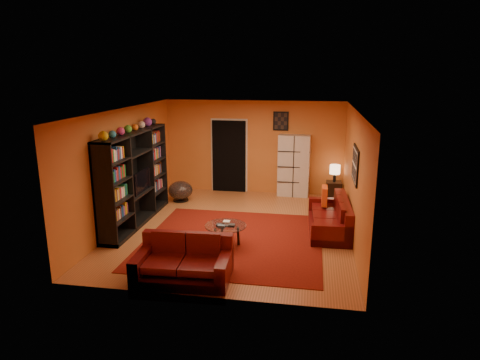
% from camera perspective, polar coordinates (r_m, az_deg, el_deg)
% --- Properties ---
extents(floor, '(6.00, 6.00, 0.00)m').
position_cam_1_polar(floor, '(9.55, -0.75, -6.44)').
color(floor, '#9B5A2F').
rests_on(floor, ground).
extents(ceiling, '(6.00, 6.00, 0.00)m').
position_cam_1_polar(ceiling, '(8.96, -0.80, 9.30)').
color(ceiling, white).
rests_on(ceiling, wall_back).
extents(wall_back, '(6.00, 0.00, 6.00)m').
position_cam_1_polar(wall_back, '(12.07, 1.83, 4.40)').
color(wall_back, '#C76B2B').
rests_on(wall_back, floor).
extents(wall_front, '(6.00, 0.00, 6.00)m').
position_cam_1_polar(wall_front, '(6.36, -5.72, -4.95)').
color(wall_front, '#C76B2B').
rests_on(wall_front, floor).
extents(wall_left, '(0.00, 6.00, 6.00)m').
position_cam_1_polar(wall_left, '(9.92, -15.12, 1.70)').
color(wall_left, '#C76B2B').
rests_on(wall_left, floor).
extents(wall_right, '(0.00, 6.00, 6.00)m').
position_cam_1_polar(wall_right, '(9.06, 14.97, 0.52)').
color(wall_right, '#C76B2B').
rests_on(wall_right, floor).
extents(rug, '(3.60, 3.60, 0.01)m').
position_cam_1_polar(rug, '(8.89, -0.93, -8.02)').
color(rug, '#59100A').
rests_on(rug, floor).
extents(doorway, '(0.95, 0.10, 2.04)m').
position_cam_1_polar(doorway, '(12.20, -1.47, 3.17)').
color(doorway, black).
rests_on(doorway, floor).
extents(wall_art_right, '(0.03, 1.00, 0.70)m').
position_cam_1_polar(wall_art_right, '(8.70, 15.13, 1.98)').
color(wall_art_right, black).
rests_on(wall_art_right, wall_right).
extents(wall_art_back, '(0.42, 0.03, 0.52)m').
position_cam_1_polar(wall_art_back, '(11.86, 5.47, 7.83)').
color(wall_art_back, black).
rests_on(wall_art_back, wall_back).
extents(entertainment_unit, '(0.45, 3.00, 2.10)m').
position_cam_1_polar(entertainment_unit, '(9.89, -13.85, 0.25)').
color(entertainment_unit, black).
rests_on(entertainment_unit, floor).
extents(tv, '(0.85, 0.11, 0.49)m').
position_cam_1_polar(tv, '(9.95, -13.39, -0.14)').
color(tv, black).
rests_on(tv, entertainment_unit).
extents(sofa, '(0.90, 2.04, 0.85)m').
position_cam_1_polar(sofa, '(9.53, 12.26, -4.98)').
color(sofa, '#4B0A0B').
rests_on(sofa, rug).
extents(loveseat, '(1.62, 1.02, 0.85)m').
position_cam_1_polar(loveseat, '(7.37, -7.45, -10.73)').
color(loveseat, '#4B0A0B').
rests_on(loveseat, rug).
extents(throw_pillow, '(0.12, 0.42, 0.42)m').
position_cam_1_polar(throw_pillow, '(9.93, 11.20, -2.06)').
color(throw_pillow, '#F1551A').
rests_on(throw_pillow, sofa).
extents(coffee_table, '(0.83, 0.83, 0.41)m').
position_cam_1_polar(coffee_table, '(8.54, -1.93, -6.34)').
color(coffee_table, silver).
rests_on(coffee_table, floor).
extents(storage_cabinet, '(0.87, 0.42, 1.70)m').
position_cam_1_polar(storage_cabinet, '(11.86, 7.17, 1.90)').
color(storage_cabinet, silver).
rests_on(storage_cabinet, floor).
extents(bowl_chair, '(0.65, 0.65, 0.53)m').
position_cam_1_polar(bowl_chair, '(11.52, -7.95, -1.40)').
color(bowl_chair, black).
rests_on(bowl_chair, floor).
extents(side_table, '(0.42, 0.42, 0.50)m').
position_cam_1_polar(side_table, '(11.80, 12.39, -1.40)').
color(side_table, black).
rests_on(side_table, floor).
extents(table_lamp, '(0.28, 0.28, 0.46)m').
position_cam_1_polar(table_lamp, '(11.66, 12.54, 1.31)').
color(table_lamp, black).
rests_on(table_lamp, side_table).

